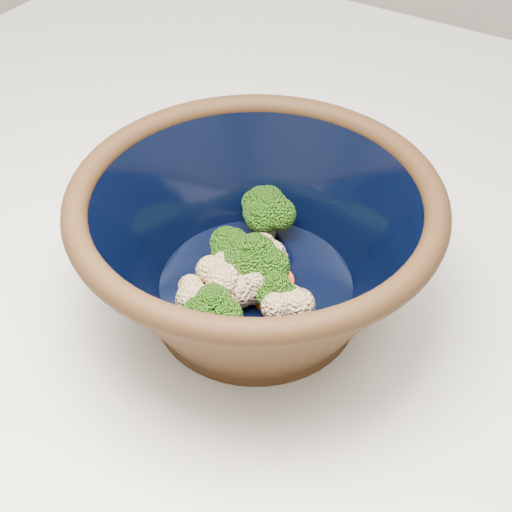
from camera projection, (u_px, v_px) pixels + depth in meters
counter at (237, 495)px, 0.99m from camera, size 1.20×1.20×0.90m
mixing_bowl at (256, 245)px, 0.59m from camera, size 0.30×0.30×0.13m
vegetable_pile at (250, 264)px, 0.60m from camera, size 0.11×0.17×0.06m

